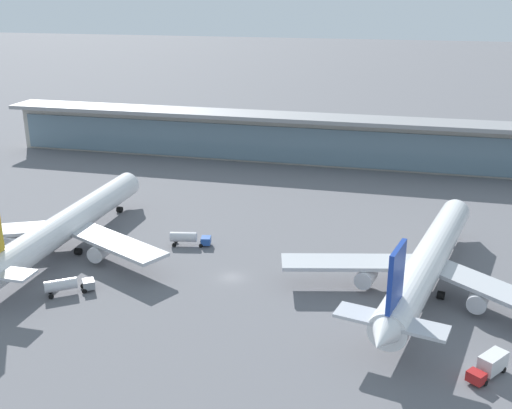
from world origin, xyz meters
name	(u,v)px	position (x,y,z in m)	size (l,w,h in m)	color
ground_plane	(232,277)	(0.00, 0.00, 0.00)	(1200.00, 1200.00, 0.00)	slate
airliner_left_stand	(66,225)	(-36.79, 4.29, 5.57)	(51.11, 66.28, 17.69)	white
airliner_centre_stand	(427,263)	(35.35, 3.11, 5.57)	(49.85, 65.82, 17.69)	white
service_truck_near_nose_red	(489,365)	(43.88, -21.29, 1.69)	(6.18, 7.24, 3.10)	#B21E1E
service_truck_under_wing_blue	(189,238)	(-13.18, 12.66, 1.71)	(8.87, 3.95, 2.95)	#234C9E
service_truck_mid_apron_grey	(67,285)	(-26.74, -13.32, 1.71)	(8.29, 6.85, 2.95)	gray
terminal_building	(306,138)	(0.00, 83.76, 7.87)	(197.11, 12.80, 15.20)	#B2ADA3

